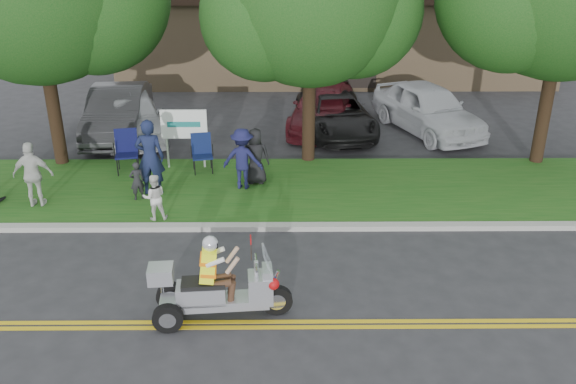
{
  "coord_description": "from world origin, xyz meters",
  "views": [
    {
      "loc": [
        -0.2,
        -9.17,
        6.43
      ],
      "look_at": [
        -0.12,
        2.0,
        1.4
      ],
      "focal_mm": 38.0,
      "sensor_mm": 36.0,
      "label": 1
    }
  ],
  "objects_px": {
    "parked_car_left": "(118,112)",
    "parked_car_far_right": "(428,108)",
    "spectator_adult_right": "(33,175)",
    "spectator_adult_left": "(150,157)",
    "parked_car_right": "(324,107)",
    "trike_scooter": "(215,290)",
    "lawn_chair_b": "(202,150)",
    "parked_car_far_left": "(132,115)",
    "parked_car_mid": "(336,114)",
    "lawn_chair_a": "(127,148)"
  },
  "relations": [
    {
      "from": "spectator_adult_left",
      "to": "parked_car_right",
      "type": "distance_m",
      "value": 7.29
    },
    {
      "from": "spectator_adult_right",
      "to": "lawn_chair_a",
      "type": "bearing_deg",
      "value": -129.9
    },
    {
      "from": "parked_car_left",
      "to": "parked_car_far_right",
      "type": "bearing_deg",
      "value": -2.93
    },
    {
      "from": "parked_car_far_left",
      "to": "trike_scooter",
      "type": "bearing_deg",
      "value": -88.2
    },
    {
      "from": "spectator_adult_right",
      "to": "parked_car_left",
      "type": "height_order",
      "value": "spectator_adult_right"
    },
    {
      "from": "parked_car_far_left",
      "to": "parked_car_left",
      "type": "bearing_deg",
      "value": 139.99
    },
    {
      "from": "spectator_adult_left",
      "to": "parked_car_right",
      "type": "bearing_deg",
      "value": -129.16
    },
    {
      "from": "lawn_chair_b",
      "to": "parked_car_mid",
      "type": "height_order",
      "value": "parked_car_mid"
    },
    {
      "from": "spectator_adult_left",
      "to": "parked_car_far_right",
      "type": "xyz_separation_m",
      "value": [
        7.97,
        5.1,
        -0.27
      ]
    },
    {
      "from": "spectator_adult_right",
      "to": "parked_car_mid",
      "type": "relative_size",
      "value": 0.36
    },
    {
      "from": "trike_scooter",
      "to": "spectator_adult_left",
      "type": "relative_size",
      "value": 1.28
    },
    {
      "from": "trike_scooter",
      "to": "parked_car_mid",
      "type": "distance_m",
      "value": 10.52
    },
    {
      "from": "parked_car_far_right",
      "to": "parked_car_far_left",
      "type": "bearing_deg",
      "value": 161.77
    },
    {
      "from": "lawn_chair_b",
      "to": "parked_car_right",
      "type": "relative_size",
      "value": 0.22
    },
    {
      "from": "parked_car_mid",
      "to": "parked_car_right",
      "type": "height_order",
      "value": "parked_car_right"
    },
    {
      "from": "lawn_chair_a",
      "to": "parked_car_mid",
      "type": "distance_m",
      "value": 6.9
    },
    {
      "from": "parked_car_far_left",
      "to": "parked_car_far_right",
      "type": "xyz_separation_m",
      "value": [
        9.48,
        0.49,
        0.05
      ]
    },
    {
      "from": "spectator_adult_right",
      "to": "parked_car_left",
      "type": "distance_m",
      "value": 5.52
    },
    {
      "from": "parked_car_right",
      "to": "parked_car_far_right",
      "type": "xyz_separation_m",
      "value": [
        3.35,
        -0.52,
        0.12
      ]
    },
    {
      "from": "lawn_chair_a",
      "to": "parked_car_far_left",
      "type": "relative_size",
      "value": 0.26
    },
    {
      "from": "parked_car_far_left",
      "to": "parked_car_mid",
      "type": "distance_m",
      "value": 6.51
    },
    {
      "from": "parked_car_mid",
      "to": "parked_car_right",
      "type": "distance_m",
      "value": 0.71
    },
    {
      "from": "parked_car_far_left",
      "to": "parked_car_far_right",
      "type": "bearing_deg",
      "value": -15.58
    },
    {
      "from": "parked_car_right",
      "to": "parked_car_far_right",
      "type": "height_order",
      "value": "parked_car_far_right"
    },
    {
      "from": "trike_scooter",
      "to": "parked_car_far_left",
      "type": "height_order",
      "value": "trike_scooter"
    },
    {
      "from": "spectator_adult_right",
      "to": "parked_car_right",
      "type": "bearing_deg",
      "value": -141.95
    },
    {
      "from": "lawn_chair_b",
      "to": "parked_car_far_left",
      "type": "height_order",
      "value": "parked_car_far_left"
    },
    {
      "from": "parked_car_left",
      "to": "trike_scooter",
      "type": "bearing_deg",
      "value": -72.21
    },
    {
      "from": "parked_car_mid",
      "to": "lawn_chair_a",
      "type": "bearing_deg",
      "value": -157.29
    },
    {
      "from": "trike_scooter",
      "to": "parked_car_right",
      "type": "bearing_deg",
      "value": 71.87
    },
    {
      "from": "lawn_chair_a",
      "to": "spectator_adult_left",
      "type": "relative_size",
      "value": 0.59
    },
    {
      "from": "trike_scooter",
      "to": "parked_car_mid",
      "type": "xyz_separation_m",
      "value": [
        2.9,
        10.11,
        0.06
      ]
    },
    {
      "from": "parked_car_far_right",
      "to": "lawn_chair_b",
      "type": "bearing_deg",
      "value": -173.89
    },
    {
      "from": "trike_scooter",
      "to": "spectator_adult_right",
      "type": "bearing_deg",
      "value": 132.11
    },
    {
      "from": "spectator_adult_left",
      "to": "spectator_adult_right",
      "type": "xyz_separation_m",
      "value": [
        -2.64,
        -0.68,
        -0.17
      ]
    },
    {
      "from": "lawn_chair_b",
      "to": "lawn_chair_a",
      "type": "bearing_deg",
      "value": 168.49
    },
    {
      "from": "parked_car_right",
      "to": "spectator_adult_right",
      "type": "bearing_deg",
      "value": -127.52
    },
    {
      "from": "spectator_adult_right",
      "to": "parked_car_left",
      "type": "xyz_separation_m",
      "value": [
        0.64,
        5.48,
        -0.12
      ]
    },
    {
      "from": "parked_car_far_left",
      "to": "parked_car_mid",
      "type": "bearing_deg",
      "value": -14.92
    },
    {
      "from": "spectator_adult_left",
      "to": "spectator_adult_right",
      "type": "relative_size",
      "value": 1.21
    },
    {
      "from": "lawn_chair_b",
      "to": "parked_car_far_left",
      "type": "distance_m",
      "value": 4.01
    },
    {
      "from": "trike_scooter",
      "to": "parked_car_far_right",
      "type": "relative_size",
      "value": 0.53
    },
    {
      "from": "lawn_chair_a",
      "to": "parked_car_mid",
      "type": "relative_size",
      "value": 0.26
    },
    {
      "from": "trike_scooter",
      "to": "parked_car_far_right",
      "type": "xyz_separation_m",
      "value": [
        5.88,
        10.19,
        0.23
      ]
    },
    {
      "from": "spectator_adult_right",
      "to": "parked_car_left",
      "type": "relative_size",
      "value": 0.34
    },
    {
      "from": "lawn_chair_b",
      "to": "parked_car_mid",
      "type": "relative_size",
      "value": 0.23
    },
    {
      "from": "spectator_adult_left",
      "to": "parked_car_far_right",
      "type": "bearing_deg",
      "value": -147.15
    },
    {
      "from": "parked_car_mid",
      "to": "parked_car_far_left",
      "type": "bearing_deg",
      "value": 176.06
    },
    {
      "from": "parked_car_right",
      "to": "spectator_adult_left",
      "type": "bearing_deg",
      "value": -117.88
    },
    {
      "from": "spectator_adult_left",
      "to": "parked_car_mid",
      "type": "bearing_deg",
      "value": -134.59
    }
  ]
}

